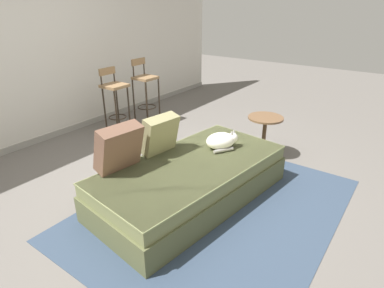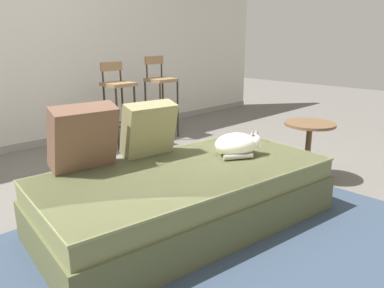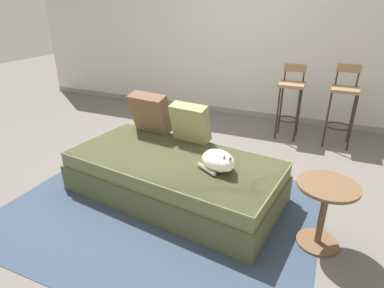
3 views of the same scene
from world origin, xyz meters
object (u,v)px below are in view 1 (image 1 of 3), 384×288
at_px(couch, 191,180).
at_px(side_table, 264,131).
at_px(throw_pillow_corner, 119,148).
at_px(bar_stool_near_window, 115,94).
at_px(throw_pillow_middle, 160,134).
at_px(cat, 222,141).
at_px(bar_stool_by_doorway, 145,87).

bearing_deg(couch, side_table, -7.47).
height_order(throw_pillow_corner, bar_stool_near_window, bar_stool_near_window).
relative_size(couch, throw_pillow_middle, 5.14).
xyz_separation_m(throw_pillow_middle, bar_stool_near_window, (0.77, 1.55, -0.00)).
relative_size(cat, side_table, 0.74).
bearing_deg(side_table, bar_stool_by_doorway, 88.09).
bearing_deg(bar_stool_near_window, bar_stool_by_doorway, -0.03).
relative_size(throw_pillow_middle, bar_stool_by_doorway, 0.40).
bearing_deg(bar_stool_near_window, throw_pillow_middle, -116.61).
bearing_deg(throw_pillow_corner, bar_stool_by_doorway, 37.78).
xyz_separation_m(throw_pillow_middle, cat, (0.47, -0.46, -0.12)).
xyz_separation_m(cat, bar_stool_by_doorway, (0.94, 2.00, 0.10)).
distance_m(cat, bar_stool_by_doorway, 2.22).
distance_m(throw_pillow_middle, bar_stool_near_window, 1.73).
relative_size(throw_pillow_corner, cat, 1.14).
xyz_separation_m(bar_stool_near_window, bar_stool_by_doorway, (0.64, -0.00, -0.01)).
bearing_deg(couch, throw_pillow_corner, 137.08).
bearing_deg(bar_stool_by_doorway, throw_pillow_corner, -142.22).
bearing_deg(side_table, bar_stool_near_window, 104.98).
xyz_separation_m(cat, side_table, (0.87, -0.11, -0.14)).
distance_m(throw_pillow_corner, cat, 1.11).
xyz_separation_m(couch, throw_pillow_corner, (-0.50, 0.46, 0.42)).
distance_m(throw_pillow_middle, bar_stool_by_doorway, 2.09).
distance_m(cat, side_table, 0.89).
bearing_deg(couch, throw_pillow_middle, 89.81).
height_order(couch, cat, cat).
height_order(bar_stool_by_doorway, side_table, bar_stool_by_doorway).
xyz_separation_m(throw_pillow_corner, bar_stool_near_window, (1.27, 1.48, -0.02)).
relative_size(couch, cat, 5.32).
height_order(bar_stool_near_window, side_table, bar_stool_near_window).
height_order(couch, throw_pillow_corner, throw_pillow_corner).
relative_size(couch, throw_pillow_corner, 4.69).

